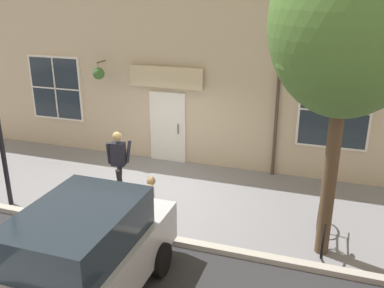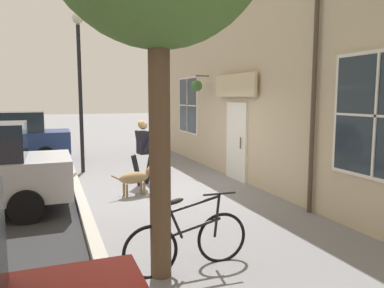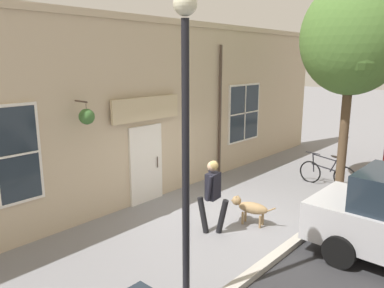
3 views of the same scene
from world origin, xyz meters
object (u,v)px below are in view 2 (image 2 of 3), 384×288
pedestrian_walking (143,146)px  parked_car_nearest_curb (5,138)px  dog_on_leash (137,177)px  street_lamp (79,69)px  leaning_bicycle (188,241)px

pedestrian_walking → parked_car_nearest_curb: (3.63, -4.82, -0.12)m
dog_on_leash → street_lamp: street_lamp is taller
pedestrian_walking → street_lamp: (1.30, -2.27, 2.06)m
pedestrian_walking → parked_car_nearest_curb: bearing=-53.0°
street_lamp → parked_car_nearest_curb: bearing=-47.6°
dog_on_leash → parked_car_nearest_curb: parked_car_nearest_curb is taller
leaning_bicycle → parked_car_nearest_curb: parked_car_nearest_curb is taller
leaning_bicycle → parked_car_nearest_curb: size_ratio=0.40×
pedestrian_walking → leaning_bicycle: size_ratio=0.96×
pedestrian_walking → dog_on_leash: bearing=68.2°
dog_on_leash → street_lamp: bearing=-73.9°
dog_on_leash → street_lamp: size_ratio=0.24×
pedestrian_walking → street_lamp: street_lamp is taller
leaning_bicycle → street_lamp: size_ratio=0.37×
pedestrian_walking → street_lamp: 3.33m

